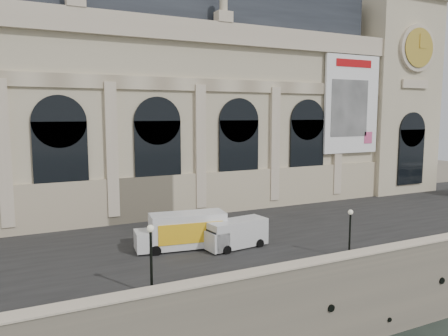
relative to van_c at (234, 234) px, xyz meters
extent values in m
cube|color=gray|center=(1.33, 25.91, -4.28)|extent=(160.00, 70.00, 6.00)
cube|color=#2D2D2D|center=(1.33, 4.91, -1.25)|extent=(160.00, 24.00, 0.06)
cube|color=gray|center=(1.33, -8.49, -0.73)|extent=(160.00, 1.20, 1.10)
cube|color=beige|center=(1.33, -8.49, -0.13)|extent=(160.00, 1.40, 0.12)
cube|color=beige|center=(-4.67, 21.91, 9.72)|extent=(68.00, 18.00, 22.00)
cube|color=beige|center=(-4.67, 12.76, 1.22)|extent=(68.60, 0.40, 5.00)
cube|color=beige|center=(-4.67, 12.61, 19.52)|extent=(69.00, 0.80, 2.40)
cube|color=beige|center=(-4.67, 12.76, 13.72)|extent=(68.00, 0.30, 1.40)
cube|color=#272D35|center=(-4.67, 21.91, 23.72)|extent=(64.00, 15.00, 6.00)
cube|color=beige|center=(-17.67, 12.66, 6.72)|extent=(1.20, 0.50, 14.00)
cube|color=black|center=(-12.67, 12.73, 5.22)|extent=(5.20, 0.25, 9.00)
cylinder|color=black|center=(-12.67, 12.73, 9.72)|extent=(5.20, 0.25, 5.20)
cube|color=beige|center=(-7.67, 12.66, 6.72)|extent=(1.20, 0.50, 14.00)
cube|color=black|center=(-2.67, 12.73, 5.22)|extent=(5.20, 0.25, 9.00)
cylinder|color=black|center=(-2.67, 12.73, 9.72)|extent=(5.20, 0.25, 5.20)
cube|color=beige|center=(2.33, 12.66, 6.72)|extent=(1.20, 0.50, 14.00)
cube|color=black|center=(7.33, 12.73, 5.22)|extent=(5.20, 0.25, 9.00)
cylinder|color=black|center=(7.33, 12.73, 9.72)|extent=(5.20, 0.25, 5.20)
cube|color=beige|center=(12.33, 12.66, 6.72)|extent=(1.20, 0.50, 14.00)
cube|color=black|center=(17.33, 12.73, 5.22)|extent=(5.20, 0.25, 9.00)
cylinder|color=black|center=(17.33, 12.73, 9.72)|extent=(5.20, 0.25, 5.20)
cube|color=beige|center=(22.33, 12.66, 6.72)|extent=(1.20, 0.50, 14.00)
cube|color=white|center=(24.33, 12.46, 11.72)|extent=(9.00, 0.35, 13.00)
cube|color=#AB0B0E|center=(24.33, 12.26, 17.12)|extent=(6.00, 0.06, 1.00)
cube|color=gray|center=(23.83, 12.26, 11.22)|extent=(6.20, 0.06, 7.50)
cube|color=#CF497D|center=(27.33, 12.26, 7.22)|extent=(1.40, 0.06, 1.60)
cube|color=beige|center=(35.33, 18.91, 13.72)|extent=(12.00, 14.00, 30.00)
cylinder|color=beige|center=(35.33, 11.66, 19.72)|extent=(6.60, 0.50, 6.60)
cylinder|color=black|center=(35.33, 11.36, 19.72)|extent=(5.40, 0.15, 5.40)
cylinder|color=gold|center=(35.33, 11.29, 19.72)|extent=(5.50, 0.06, 5.50)
cube|color=gold|center=(35.33, 11.21, 20.62)|extent=(0.14, 0.05, 2.00)
cube|color=gold|center=(35.93, 11.21, 19.72)|extent=(1.40, 0.05, 0.14)
cube|color=black|center=(35.33, 11.76, 4.22)|extent=(5.00, 0.25, 8.00)
cube|color=silver|center=(0.35, 0.04, 0.07)|extent=(5.64, 2.74, 2.31)
cube|color=silver|center=(-1.80, -0.22, -0.28)|extent=(1.76, 2.28, 1.61)
cube|color=black|center=(-2.36, -0.28, 0.27)|extent=(0.28, 1.80, 0.80)
cylinder|color=black|center=(-1.25, -1.21, -0.90)|extent=(0.79, 0.34, 0.76)
cylinder|color=black|center=(-1.50, 0.88, -0.90)|extent=(0.79, 0.34, 0.76)
cylinder|color=black|center=(2.20, -0.80, -0.90)|extent=(0.79, 0.34, 0.76)
cylinder|color=black|center=(1.95, 1.30, -0.90)|extent=(0.79, 0.34, 0.76)
cube|color=silver|center=(-3.56, 1.85, 0.40)|extent=(6.80, 3.36, 2.93)
cube|color=yellow|center=(-3.73, 0.58, 0.40)|extent=(5.60, 0.83, 1.74)
cube|color=#AB0B0E|center=(-3.73, 0.58, 0.40)|extent=(3.23, 0.48, 0.65)
cube|color=silver|center=(-7.22, 2.35, -0.25)|extent=(2.05, 2.60, 1.63)
cylinder|color=black|center=(-6.74, 1.03, -0.85)|extent=(0.90, 0.42, 0.87)
cylinder|color=black|center=(-6.40, 3.50, -0.85)|extent=(0.90, 0.42, 0.87)
cylinder|color=black|center=(-1.36, 0.29, -0.85)|extent=(0.90, 0.42, 0.87)
cylinder|color=black|center=(-1.02, 2.76, -0.85)|extent=(0.90, 0.42, 0.87)
cylinder|color=black|center=(-9.39, -6.53, -1.07)|extent=(0.48, 0.48, 0.44)
cylinder|color=black|center=(-9.39, -6.53, 0.90)|extent=(0.17, 0.17, 4.37)
sphere|color=beige|center=(-9.39, -6.53, 3.19)|extent=(0.48, 0.48, 0.48)
cylinder|color=black|center=(7.27, -6.52, -1.10)|extent=(0.41, 0.41, 0.38)
cylinder|color=black|center=(7.27, -6.52, 0.60)|extent=(0.15, 0.15, 3.76)
sphere|color=beige|center=(7.27, -6.52, 2.57)|extent=(0.41, 0.41, 0.41)
camera|label=1|loc=(-17.19, -32.94, 10.45)|focal=35.00mm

